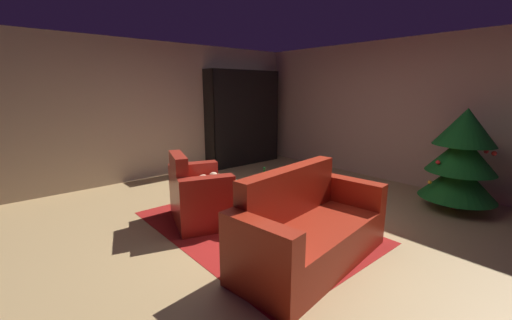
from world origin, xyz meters
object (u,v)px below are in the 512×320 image
at_px(book_stack_on_table, 256,185).
at_px(decorated_tree, 461,158).
at_px(bottle_on_table, 264,181).
at_px(coffee_table, 253,192).
at_px(couch_red, 308,231).
at_px(armchair_red, 198,197).
at_px(bookshelf_unit, 248,119).

height_order(book_stack_on_table, decorated_tree, decorated_tree).
bearing_deg(bottle_on_table, coffee_table, -169.70).
xyz_separation_m(book_stack_on_table, bottle_on_table, (0.13, 0.02, 0.08)).
distance_m(coffee_table, decorated_tree, 2.99).
relative_size(book_stack_on_table, bottle_on_table, 0.81).
bearing_deg(couch_red, bottle_on_table, 166.85).
relative_size(couch_red, coffee_table, 3.00).
bearing_deg(armchair_red, bookshelf_unit, 129.88).
relative_size(bookshelf_unit, book_stack_on_table, 8.79).
distance_m(bookshelf_unit, armchair_red, 3.52).
distance_m(couch_red, book_stack_on_table, 1.07).
relative_size(bookshelf_unit, bottle_on_table, 7.14).
height_order(armchair_red, coffee_table, armchair_red).
distance_m(bookshelf_unit, book_stack_on_table, 3.54).
xyz_separation_m(bookshelf_unit, armchair_red, (2.21, -2.65, -0.70)).
bearing_deg(armchair_red, couch_red, 11.57).
bearing_deg(bottle_on_table, couch_red, -13.15).
bearing_deg(couch_red, coffee_table, 170.45).
bearing_deg(decorated_tree, couch_red, -99.66).
bearing_deg(book_stack_on_table, decorated_tree, 59.38).
distance_m(bookshelf_unit, decorated_tree, 4.30).
bearing_deg(armchair_red, decorated_tree, 55.99).
bearing_deg(book_stack_on_table, bottle_on_table, 9.05).
relative_size(bookshelf_unit, couch_red, 1.13).
bearing_deg(bookshelf_unit, armchair_red, -50.12).
distance_m(bookshelf_unit, coffee_table, 3.53).
xyz_separation_m(couch_red, coffee_table, (-1.07, 0.18, 0.11)).
distance_m(book_stack_on_table, decorated_tree, 2.95).
xyz_separation_m(couch_red, bottle_on_table, (-0.90, 0.21, 0.28)).
xyz_separation_m(armchair_red, bottle_on_table, (0.69, 0.54, 0.26)).
bearing_deg(armchair_red, coffee_table, 44.09).
bearing_deg(bookshelf_unit, bottle_on_table, -36.02).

